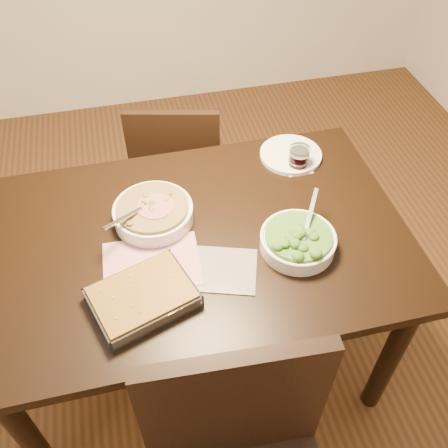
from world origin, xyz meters
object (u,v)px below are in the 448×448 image
(stew_bowl, at_px, (153,213))
(baking_dish, at_px, (143,297))
(dinner_plate, at_px, (291,155))
(chair_far, at_px, (178,167))
(wine_tumbler, at_px, (299,157))
(table, at_px, (196,255))
(broccoli_bowl, at_px, (298,240))

(stew_bowl, xyz_separation_m, baking_dish, (-0.08, -0.32, -0.01))
(dinner_plate, distance_m, chair_far, 0.62)
(chair_far, bearing_deg, wine_tumbler, 145.48)
(stew_bowl, bearing_deg, table, -41.90)
(broccoli_bowl, bearing_deg, dinner_plate, 74.03)
(wine_tumbler, distance_m, dinner_plate, 0.08)
(stew_bowl, xyz_separation_m, dinner_plate, (0.56, 0.22, -0.03))
(stew_bowl, height_order, baking_dish, stew_bowl)
(stew_bowl, bearing_deg, wine_tumbler, 14.89)
(table, xyz_separation_m, broccoli_bowl, (0.31, -0.12, 0.13))
(table, relative_size, baking_dish, 4.13)
(baking_dish, distance_m, chair_far, 0.99)
(table, xyz_separation_m, stew_bowl, (-0.12, 0.11, 0.13))
(stew_bowl, bearing_deg, dinner_plate, 21.18)
(stew_bowl, relative_size, chair_far, 0.32)
(baking_dish, height_order, chair_far, chair_far)
(baking_dish, bearing_deg, dinner_plate, 22.10)
(stew_bowl, xyz_separation_m, wine_tumbler, (0.56, 0.15, 0.01))
(table, height_order, dinner_plate, dinner_plate)
(baking_dish, bearing_deg, stew_bowl, 58.50)
(broccoli_bowl, distance_m, baking_dish, 0.51)
(stew_bowl, xyz_separation_m, broccoli_bowl, (0.43, -0.22, -0.00))
(baking_dish, height_order, wine_tumbler, wine_tumbler)
(dinner_plate, height_order, chair_far, chair_far)
(baking_dish, relative_size, dinner_plate, 1.44)
(stew_bowl, relative_size, broccoli_bowl, 1.04)
(stew_bowl, bearing_deg, baking_dish, -103.16)
(table, relative_size, dinner_plate, 5.95)
(baking_dish, relative_size, chair_far, 0.41)
(table, distance_m, chair_far, 0.72)
(table, distance_m, stew_bowl, 0.21)
(broccoli_bowl, distance_m, wine_tumbler, 0.40)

